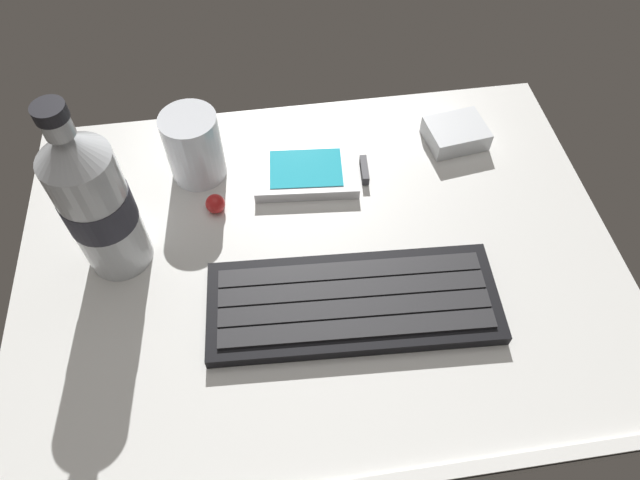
% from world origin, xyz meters
% --- Properties ---
extents(ground_plane, '(0.64, 0.48, 0.03)m').
position_xyz_m(ground_plane, '(0.00, -0.00, -0.01)').
color(ground_plane, silver).
extents(keyboard, '(0.30, 0.13, 0.02)m').
position_xyz_m(keyboard, '(0.02, -0.06, 0.01)').
color(keyboard, black).
rests_on(keyboard, ground_plane).
extents(handheld_device, '(0.13, 0.09, 0.02)m').
position_xyz_m(handheld_device, '(0.01, 0.11, 0.01)').
color(handheld_device, silver).
rests_on(handheld_device, ground_plane).
extents(juice_cup, '(0.06, 0.06, 0.09)m').
position_xyz_m(juice_cup, '(-0.12, 0.14, 0.04)').
color(juice_cup, silver).
rests_on(juice_cup, ground_plane).
extents(water_bottle, '(0.07, 0.07, 0.21)m').
position_xyz_m(water_bottle, '(-0.21, 0.03, 0.09)').
color(water_bottle, silver).
rests_on(water_bottle, ground_plane).
extents(charger_block, '(0.08, 0.06, 0.02)m').
position_xyz_m(charger_block, '(0.19, 0.15, 0.01)').
color(charger_block, silver).
rests_on(charger_block, ground_plane).
extents(trackball_mouse, '(0.02, 0.02, 0.02)m').
position_xyz_m(trackball_mouse, '(-0.11, 0.08, 0.01)').
color(trackball_mouse, red).
rests_on(trackball_mouse, ground_plane).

